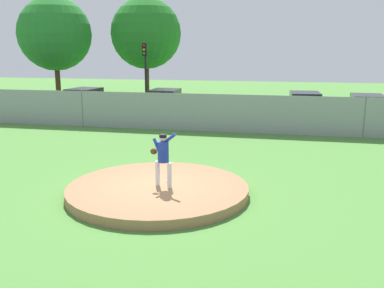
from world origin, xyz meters
name	(u,v)px	position (x,y,z in m)	size (l,w,h in m)	color
ground_plane	(198,149)	(0.00, 6.00, 0.00)	(80.00, 80.00, 0.00)	#4C8438
asphalt_strip	(225,118)	(0.00, 14.50, 0.00)	(44.00, 7.00, 0.01)	#2B2B2D
pitchers_mound	(158,190)	(0.00, 0.00, 0.14)	(5.32, 5.32, 0.27)	#99704C
pitcher_youth	(163,155)	(0.19, -0.08, 1.23)	(0.82, 0.32, 1.62)	silver
baseball	(168,180)	(0.18, 0.43, 0.31)	(0.07, 0.07, 0.07)	white
chainlink_fence	(214,113)	(0.00, 10.00, 0.98)	(36.55, 0.07, 2.05)	gray
parked_car_burgundy	(304,107)	(4.71, 14.97, 0.78)	(2.09, 4.12, 1.66)	maroon
parked_car_red	(165,103)	(-3.98, 14.89, 0.79)	(1.93, 4.10, 1.67)	#A81919
parked_car_navy	(367,110)	(8.12, 14.19, 0.78)	(2.03, 4.22, 1.66)	#161E4C
parked_car_slate	(84,101)	(-9.56, 14.86, 0.78)	(2.17, 4.40, 1.63)	slate
traffic_cone_orange	(249,114)	(1.37, 15.03, 0.26)	(0.40, 0.40, 0.55)	orange
traffic_light_near	(145,64)	(-6.48, 18.56, 3.15)	(0.28, 0.46, 4.59)	black
tree_bushy_near	(55,34)	(-15.10, 21.36, 5.38)	(5.96, 5.96, 8.37)	#4C331E
tree_leaning_west	(146,33)	(-8.07, 23.73, 5.46)	(5.87, 5.87, 8.40)	#4C331E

